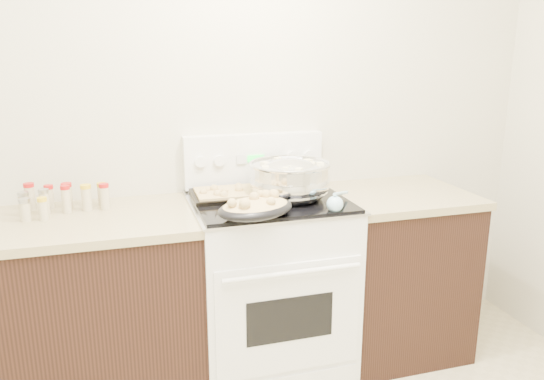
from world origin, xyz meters
name	(u,v)px	position (x,y,z in m)	size (l,w,h in m)	color
room_shell	(301,28)	(0.00, 0.00, 1.70)	(4.10, 3.60, 2.75)	beige
counter_left	(103,308)	(-0.48, 1.43, 0.46)	(0.93, 0.67, 0.92)	black
counter_right	(393,270)	(1.08, 1.43, 0.46)	(0.73, 0.67, 0.92)	black
kitchen_range	(269,282)	(0.35, 1.42, 0.49)	(0.78, 0.73, 1.22)	white
mixing_bowl	(290,180)	(0.45, 1.40, 1.04)	(0.41, 0.41, 0.24)	silver
roasting_pan	(256,207)	(0.21, 1.14, 0.99)	(0.42, 0.36, 0.11)	black
baking_sheet	(232,193)	(0.18, 1.51, 0.96)	(0.42, 0.30, 0.06)	black
wooden_spoon	(254,197)	(0.28, 1.43, 0.95)	(0.19, 0.20, 0.04)	#9E8148
blue_ladle	(336,203)	(0.59, 1.15, 0.98)	(0.19, 0.23, 0.10)	#9FD4EE
spice_jars	(61,199)	(-0.63, 1.57, 0.98)	(0.40, 0.23, 0.13)	#BFB28C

